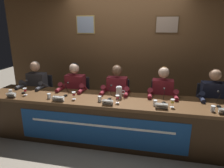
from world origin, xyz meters
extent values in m
plane|color=gray|center=(0.00, 0.00, 0.00)|extent=(12.00, 12.00, 0.00)
cube|color=brown|center=(0.00, 1.34, 1.30)|extent=(5.60, 0.12, 2.60)
cube|color=tan|center=(-0.85, 1.27, 1.92)|extent=(0.41, 0.02, 0.38)
cube|color=#8C99AD|center=(-0.85, 1.26, 1.92)|extent=(0.37, 0.01, 0.34)
cube|color=#4C3319|center=(0.85, 1.27, 1.92)|extent=(0.46, 0.02, 0.34)
cube|color=gray|center=(0.85, 1.26, 1.92)|extent=(0.42, 0.01, 0.30)
cube|color=brown|center=(0.00, 0.00, 0.73)|extent=(4.40, 0.76, 0.05)
cube|color=#342112|center=(0.00, -0.36, 0.35)|extent=(4.34, 0.04, 0.70)
cube|color=#342112|center=(-2.15, 0.00, 0.35)|extent=(0.08, 0.68, 0.70)
cube|color=#19478C|center=(-0.12, -0.38, 0.35)|extent=(2.65, 0.01, 0.51)
cube|color=white|center=(-0.12, -0.39, 0.44)|extent=(2.25, 0.00, 0.04)
cylinder|color=black|center=(-1.64, 0.48, 0.01)|extent=(0.44, 0.44, 0.02)
cylinder|color=black|center=(-1.64, 0.48, 0.23)|extent=(0.05, 0.05, 0.42)
cube|color=#232328|center=(-1.64, 0.48, 0.45)|extent=(0.44, 0.44, 0.03)
cube|color=#232328|center=(-1.64, 0.68, 0.69)|extent=(0.40, 0.05, 0.44)
cylinder|color=black|center=(-1.74, 0.13, 0.23)|extent=(0.10, 0.10, 0.47)
cylinder|color=black|center=(-1.54, 0.13, 0.23)|extent=(0.10, 0.10, 0.47)
cylinder|color=black|center=(-1.74, 0.28, 0.52)|extent=(0.13, 0.34, 0.13)
cylinder|color=black|center=(-1.54, 0.28, 0.52)|extent=(0.13, 0.34, 0.13)
cube|color=#38383D|center=(-1.64, 0.45, 0.76)|extent=(0.36, 0.20, 0.48)
sphere|color=tan|center=(-1.64, 0.43, 1.13)|extent=(0.19, 0.19, 0.19)
sphere|color=gray|center=(-1.64, 0.45, 1.15)|extent=(0.17, 0.17, 0.17)
cylinder|color=#38383D|center=(-1.85, 0.35, 0.78)|extent=(0.09, 0.30, 0.25)
cylinder|color=#38383D|center=(-1.43, 0.35, 0.78)|extent=(0.09, 0.30, 0.25)
cylinder|color=#38383D|center=(-1.85, 0.19, 0.78)|extent=(0.07, 0.24, 0.07)
cylinder|color=#38383D|center=(-1.43, 0.19, 0.78)|extent=(0.07, 0.24, 0.07)
cube|color=white|center=(-1.66, -0.31, 0.79)|extent=(0.16, 0.03, 0.08)
cube|color=white|center=(-1.66, -0.28, 0.79)|extent=(0.16, 0.03, 0.08)
cube|color=black|center=(-1.66, -0.31, 0.79)|extent=(0.11, 0.01, 0.01)
cylinder|color=white|center=(-1.50, -0.14, 0.75)|extent=(0.06, 0.06, 0.00)
cylinder|color=white|center=(-1.50, -0.14, 0.78)|extent=(0.01, 0.01, 0.05)
cone|color=white|center=(-1.50, -0.14, 0.84)|extent=(0.06, 0.06, 0.06)
cylinder|color=#B21E2D|center=(-1.50, -0.14, 0.84)|extent=(0.04, 0.04, 0.04)
cylinder|color=silver|center=(-1.77, -0.16, 0.79)|extent=(0.06, 0.06, 0.08)
cylinder|color=silver|center=(-1.77, -0.16, 0.78)|extent=(0.05, 0.05, 0.05)
cylinder|color=black|center=(-1.59, -0.08, 0.76)|extent=(0.06, 0.06, 0.02)
cylinder|color=black|center=(-1.59, -0.01, 0.86)|extent=(0.01, 0.13, 0.18)
sphere|color=#2D2D2D|center=(-1.59, 0.05, 0.95)|extent=(0.03, 0.03, 0.03)
cylinder|color=black|center=(-0.82, 0.48, 0.01)|extent=(0.44, 0.44, 0.02)
cylinder|color=black|center=(-0.82, 0.48, 0.23)|extent=(0.05, 0.05, 0.42)
cube|color=#232328|center=(-0.82, 0.48, 0.45)|extent=(0.44, 0.44, 0.03)
cube|color=#232328|center=(-0.82, 0.68, 0.69)|extent=(0.40, 0.05, 0.44)
cylinder|color=black|center=(-0.92, 0.13, 0.23)|extent=(0.10, 0.10, 0.47)
cylinder|color=black|center=(-0.72, 0.13, 0.23)|extent=(0.10, 0.10, 0.47)
cylinder|color=black|center=(-0.92, 0.28, 0.52)|extent=(0.13, 0.34, 0.13)
cylinder|color=black|center=(-0.72, 0.28, 0.52)|extent=(0.13, 0.34, 0.13)
cube|color=maroon|center=(-0.82, 0.45, 0.76)|extent=(0.36, 0.20, 0.48)
sphere|color=beige|center=(-0.82, 0.43, 1.13)|extent=(0.19, 0.19, 0.19)
sphere|color=black|center=(-0.82, 0.45, 1.15)|extent=(0.17, 0.17, 0.17)
cylinder|color=maroon|center=(-1.03, 0.35, 0.78)|extent=(0.09, 0.30, 0.25)
cylinder|color=maroon|center=(-0.61, 0.35, 0.78)|extent=(0.09, 0.30, 0.25)
cylinder|color=maroon|center=(-1.03, 0.19, 0.78)|extent=(0.07, 0.24, 0.07)
cylinder|color=maroon|center=(-0.61, 0.19, 0.78)|extent=(0.07, 0.24, 0.07)
cube|color=white|center=(-0.81, -0.31, 0.79)|extent=(0.20, 0.03, 0.08)
cube|color=white|center=(-0.81, -0.28, 0.79)|extent=(0.20, 0.03, 0.08)
cube|color=black|center=(-0.81, -0.31, 0.79)|extent=(0.14, 0.01, 0.01)
cylinder|color=white|center=(-0.60, -0.16, 0.75)|extent=(0.06, 0.06, 0.00)
cylinder|color=white|center=(-0.60, -0.16, 0.78)|extent=(0.01, 0.01, 0.05)
cone|color=white|center=(-0.60, -0.16, 0.84)|extent=(0.06, 0.06, 0.06)
cylinder|color=#B21E2D|center=(-0.60, -0.16, 0.84)|extent=(0.04, 0.04, 0.04)
cylinder|color=silver|center=(-1.02, -0.21, 0.79)|extent=(0.06, 0.06, 0.08)
cylinder|color=silver|center=(-1.02, -0.21, 0.78)|extent=(0.05, 0.05, 0.05)
cylinder|color=black|center=(-0.80, -0.05, 0.76)|extent=(0.06, 0.06, 0.02)
cylinder|color=black|center=(-0.80, 0.02, 0.86)|extent=(0.01, 0.13, 0.18)
sphere|color=#2D2D2D|center=(-0.80, 0.08, 0.95)|extent=(0.03, 0.03, 0.03)
cylinder|color=black|center=(0.00, 0.48, 0.01)|extent=(0.44, 0.44, 0.02)
cylinder|color=black|center=(0.00, 0.48, 0.23)|extent=(0.05, 0.05, 0.42)
cube|color=#232328|center=(0.00, 0.48, 0.45)|extent=(0.44, 0.44, 0.03)
cube|color=#232328|center=(0.00, 0.68, 0.69)|extent=(0.40, 0.05, 0.44)
cylinder|color=black|center=(-0.10, 0.13, 0.23)|extent=(0.10, 0.10, 0.47)
cylinder|color=black|center=(0.10, 0.13, 0.23)|extent=(0.10, 0.10, 0.47)
cylinder|color=black|center=(-0.10, 0.28, 0.52)|extent=(0.13, 0.34, 0.13)
cylinder|color=black|center=(0.10, 0.28, 0.52)|extent=(0.13, 0.34, 0.13)
cube|color=maroon|center=(0.00, 0.45, 0.76)|extent=(0.36, 0.20, 0.48)
sphere|color=brown|center=(0.00, 0.43, 1.13)|extent=(0.19, 0.19, 0.19)
sphere|color=#331E0F|center=(0.00, 0.45, 1.15)|extent=(0.17, 0.17, 0.17)
cylinder|color=maroon|center=(-0.21, 0.35, 0.78)|extent=(0.09, 0.30, 0.25)
cylinder|color=maroon|center=(0.21, 0.35, 0.78)|extent=(0.09, 0.30, 0.25)
cylinder|color=maroon|center=(-0.21, 0.19, 0.78)|extent=(0.07, 0.24, 0.07)
cylinder|color=maroon|center=(0.21, 0.19, 0.78)|extent=(0.07, 0.24, 0.07)
cube|color=white|center=(-0.01, -0.30, 0.79)|extent=(0.17, 0.03, 0.08)
cube|color=white|center=(-0.01, -0.27, 0.79)|extent=(0.17, 0.03, 0.08)
cube|color=black|center=(-0.01, -0.31, 0.79)|extent=(0.12, 0.01, 0.01)
cylinder|color=white|center=(0.12, -0.17, 0.75)|extent=(0.06, 0.06, 0.00)
cylinder|color=white|center=(0.12, -0.17, 0.78)|extent=(0.01, 0.01, 0.05)
cone|color=white|center=(0.12, -0.17, 0.84)|extent=(0.06, 0.06, 0.06)
cylinder|color=#B21E2D|center=(0.12, -0.17, 0.84)|extent=(0.04, 0.04, 0.04)
cylinder|color=silver|center=(-0.17, -0.16, 0.79)|extent=(0.06, 0.06, 0.08)
cylinder|color=silver|center=(-0.17, -0.16, 0.78)|extent=(0.05, 0.05, 0.05)
cylinder|color=black|center=(-0.03, -0.06, 0.76)|extent=(0.06, 0.06, 0.02)
cylinder|color=black|center=(-0.03, 0.01, 0.86)|extent=(0.01, 0.13, 0.18)
sphere|color=#2D2D2D|center=(-0.03, 0.07, 0.95)|extent=(0.03, 0.03, 0.03)
cylinder|color=black|center=(0.82, 0.48, 0.01)|extent=(0.44, 0.44, 0.02)
cylinder|color=black|center=(0.82, 0.48, 0.23)|extent=(0.05, 0.05, 0.42)
cube|color=#232328|center=(0.82, 0.48, 0.45)|extent=(0.44, 0.44, 0.03)
cube|color=#232328|center=(0.82, 0.68, 0.69)|extent=(0.40, 0.05, 0.44)
cylinder|color=black|center=(0.72, 0.13, 0.23)|extent=(0.10, 0.10, 0.47)
cylinder|color=black|center=(0.92, 0.13, 0.23)|extent=(0.10, 0.10, 0.47)
cylinder|color=black|center=(0.72, 0.28, 0.52)|extent=(0.13, 0.34, 0.13)
cylinder|color=black|center=(0.92, 0.28, 0.52)|extent=(0.13, 0.34, 0.13)
cube|color=maroon|center=(0.82, 0.45, 0.76)|extent=(0.36, 0.20, 0.48)
sphere|color=beige|center=(0.82, 0.43, 1.13)|extent=(0.19, 0.19, 0.19)
sphere|color=#593819|center=(0.82, 0.45, 1.15)|extent=(0.17, 0.17, 0.17)
cylinder|color=maroon|center=(0.61, 0.35, 0.78)|extent=(0.09, 0.30, 0.25)
cylinder|color=maroon|center=(1.03, 0.35, 0.78)|extent=(0.09, 0.30, 0.25)
cylinder|color=maroon|center=(0.61, 0.19, 0.78)|extent=(0.07, 0.24, 0.07)
cylinder|color=maroon|center=(1.03, 0.19, 0.78)|extent=(0.07, 0.24, 0.07)
cube|color=white|center=(0.79, -0.28, 0.79)|extent=(0.18, 0.03, 0.08)
cube|color=white|center=(0.79, -0.25, 0.79)|extent=(0.18, 0.03, 0.08)
cube|color=black|center=(0.79, -0.28, 0.79)|extent=(0.13, 0.01, 0.01)
cylinder|color=white|center=(0.94, -0.17, 0.75)|extent=(0.06, 0.06, 0.00)
cylinder|color=white|center=(0.94, -0.17, 0.78)|extent=(0.01, 0.01, 0.05)
cone|color=white|center=(0.94, -0.17, 0.84)|extent=(0.06, 0.06, 0.06)
cylinder|color=yellow|center=(0.94, -0.17, 0.84)|extent=(0.04, 0.04, 0.04)
cylinder|color=silver|center=(0.70, -0.16, 0.79)|extent=(0.06, 0.06, 0.08)
cylinder|color=silver|center=(0.70, -0.16, 0.78)|extent=(0.05, 0.05, 0.05)
cylinder|color=black|center=(0.83, -0.04, 0.76)|extent=(0.06, 0.06, 0.02)
cylinder|color=black|center=(0.83, 0.02, 0.86)|extent=(0.01, 0.13, 0.18)
sphere|color=#2D2D2D|center=(0.83, 0.08, 0.95)|extent=(0.03, 0.03, 0.03)
cylinder|color=black|center=(1.64, 0.48, 0.01)|extent=(0.44, 0.44, 0.02)
cylinder|color=black|center=(1.64, 0.48, 0.23)|extent=(0.05, 0.05, 0.42)
cube|color=#232328|center=(1.64, 0.48, 0.45)|extent=(0.44, 0.44, 0.03)
cube|color=#232328|center=(1.64, 0.68, 0.69)|extent=(0.40, 0.05, 0.44)
cylinder|color=black|center=(1.54, 0.13, 0.23)|extent=(0.10, 0.10, 0.47)
cylinder|color=black|center=(1.74, 0.13, 0.23)|extent=(0.10, 0.10, 0.47)
cylinder|color=black|center=(1.54, 0.28, 0.52)|extent=(0.13, 0.34, 0.13)
cylinder|color=black|center=(1.74, 0.28, 0.52)|extent=(0.13, 0.34, 0.13)
cube|color=#1E2338|center=(1.64, 0.45, 0.76)|extent=(0.36, 0.20, 0.48)
sphere|color=tan|center=(1.64, 0.43, 1.13)|extent=(0.19, 0.19, 0.19)
sphere|color=#331E0F|center=(1.64, 0.45, 1.15)|extent=(0.17, 0.17, 0.17)
cylinder|color=#1E2338|center=(1.43, 0.35, 0.78)|extent=(0.09, 0.30, 0.25)
cylinder|color=#1E2338|center=(1.43, 0.19, 0.78)|extent=(0.07, 0.24, 0.07)
cylinder|color=silver|center=(1.49, -0.21, 0.79)|extent=(0.06, 0.06, 0.08)
cylinder|color=silver|center=(1.49, -0.21, 0.78)|extent=(0.05, 0.05, 0.05)
cylinder|color=black|center=(1.62, -0.02, 0.76)|extent=(0.06, 0.06, 0.02)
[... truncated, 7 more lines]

